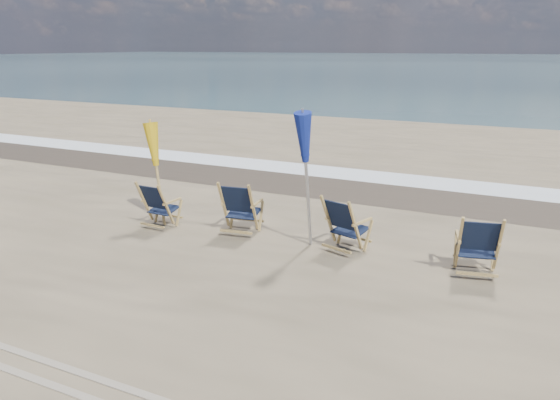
% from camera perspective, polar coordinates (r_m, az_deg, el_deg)
% --- Properties ---
extents(ocean, '(400.00, 400.00, 0.00)m').
position_cam_1_polar(ocean, '(134.06, 24.96, 12.95)').
color(ocean, '#3D5F66').
rests_on(ocean, ground).
extents(surf_foam, '(200.00, 1.40, 0.01)m').
position_cam_1_polar(surf_foam, '(15.20, 10.14, 2.40)').
color(surf_foam, silver).
rests_on(surf_foam, ground).
extents(wet_sand_strip, '(200.00, 2.60, 0.00)m').
position_cam_1_polar(wet_sand_strip, '(13.80, 8.40, 1.11)').
color(wet_sand_strip, '#42362A').
rests_on(wet_sand_strip, ground).
extents(beach_chair_0, '(0.64, 0.71, 0.96)m').
position_cam_1_polar(beach_chair_0, '(10.73, -11.83, -0.71)').
color(beach_chair_0, black).
rests_on(beach_chair_0, ground).
extents(beach_chair_1, '(0.79, 0.86, 1.07)m').
position_cam_1_polar(beach_chair_1, '(10.15, -2.82, -1.01)').
color(beach_chair_1, black).
rests_on(beach_chair_1, ground).
extents(beach_chair_2, '(0.84, 0.89, 1.02)m').
position_cam_1_polar(beach_chair_2, '(9.28, 7.86, -2.94)').
color(beach_chair_2, black).
rests_on(beach_chair_2, ground).
extents(beach_chair_3, '(0.81, 0.87, 1.03)m').
position_cam_1_polar(beach_chair_3, '(8.95, 21.88, -4.65)').
color(beach_chair_3, black).
rests_on(beach_chair_3, ground).
extents(umbrella_yellow, '(0.30, 0.30, 2.03)m').
position_cam_1_polar(umbrella_yellow, '(10.99, -12.81, 5.15)').
color(umbrella_yellow, tan).
rests_on(umbrella_yellow, ground).
extents(umbrella_blue, '(0.30, 0.30, 2.46)m').
position_cam_1_polar(umbrella_blue, '(9.22, 2.93, 6.07)').
color(umbrella_blue, '#A5A5AD').
rests_on(umbrella_blue, ground).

